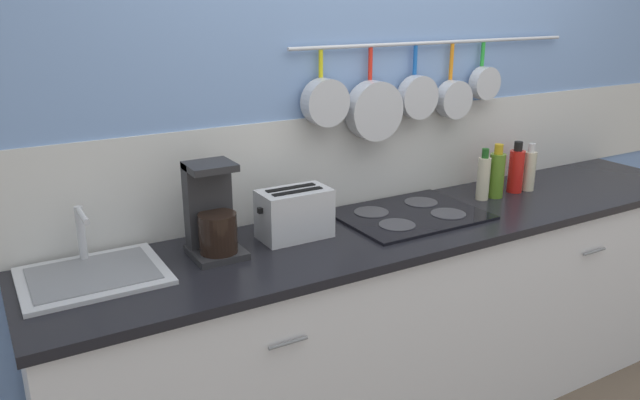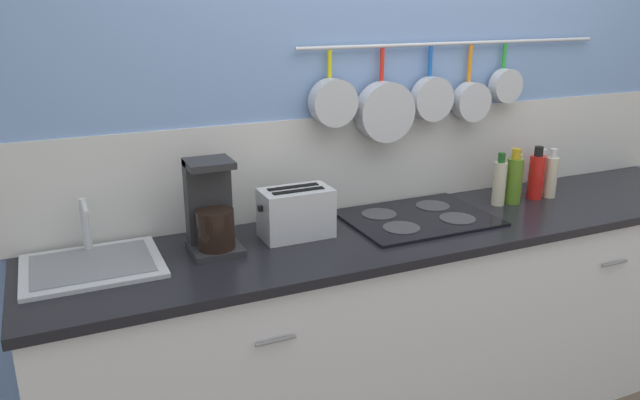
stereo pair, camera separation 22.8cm
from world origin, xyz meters
name	(u,v)px [view 1 (the left image)]	position (x,y,z in m)	size (l,w,h in m)	color
wall_back	(374,122)	(0.00, 0.34, 1.28)	(7.20, 0.16, 2.60)	#7293C6
cabinet_base	(413,324)	(0.00, 0.00, 0.44)	(3.04, 0.58, 0.89)	silver
countertop	(419,224)	(0.00, 0.00, 0.91)	(3.08, 0.60, 0.03)	black
sink_basin	(92,272)	(-1.27, 0.10, 0.94)	(0.45, 0.37, 0.21)	#B7BABF
coffee_maker	(212,217)	(-0.85, 0.09, 1.06)	(0.18, 0.19, 0.33)	#262628
toaster	(294,214)	(-0.53, 0.09, 1.02)	(0.28, 0.15, 0.19)	#B7BABF
cooktop	(410,214)	(0.00, 0.06, 0.93)	(0.59, 0.45, 0.01)	black
bottle_cooking_wine	(483,177)	(0.42, 0.08, 1.03)	(0.06, 0.06, 0.23)	#BFB799
bottle_sesame_oil	(497,174)	(0.50, 0.07, 1.03)	(0.07, 0.07, 0.25)	#4C721E
bottle_olive_oil	(498,173)	(0.57, 0.13, 1.01)	(0.04, 0.04, 0.20)	#BFB799
bottle_vinegar	(516,170)	(0.64, 0.09, 1.03)	(0.07, 0.07, 0.24)	red
bottle_hot_sauce	(529,170)	(0.71, 0.07, 1.02)	(0.06, 0.06, 0.23)	#BFB799
bottle_dish_soap	(517,165)	(0.79, 0.22, 1.01)	(0.07, 0.07, 0.19)	red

